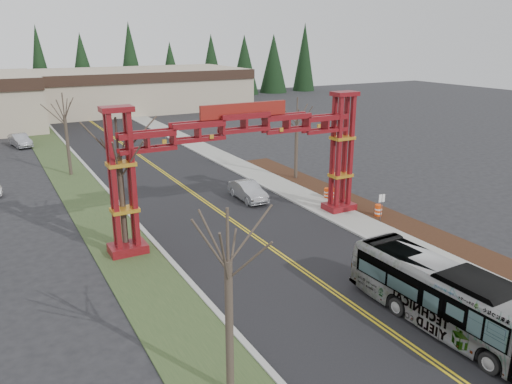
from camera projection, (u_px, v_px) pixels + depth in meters
ground at (464, 384)px, 18.93m from camera, size 200.00×200.00×0.00m
road at (204, 201)px, 39.83m from camera, size 12.00×110.00×0.02m
lane_line_left at (203, 201)px, 39.77m from camera, size 0.12×100.00×0.01m
lane_line_right at (206, 201)px, 39.88m from camera, size 0.12×100.00×0.01m
curb_right at (271, 190)px, 42.64m from camera, size 0.30×110.00×0.15m
sidewalk_right at (285, 187)px, 43.30m from camera, size 2.60×110.00×0.14m
landscape_strip at (443, 241)px, 31.96m from camera, size 2.60×50.00×0.12m
grass_median at (103, 218)px, 36.14m from camera, size 4.00×110.00×0.08m
curb_left at (128, 213)px, 36.98m from camera, size 0.30×110.00×0.15m
gateway_arch at (244, 144)px, 32.19m from camera, size 18.20×1.60×8.90m
retail_building_east at (134, 89)px, 89.34m from camera, size 38.00×20.30×7.00m
conifer_treeline at (64, 70)px, 94.04m from camera, size 116.10×5.60×13.00m
transit_bus at (452, 301)px, 21.95m from camera, size 2.77×10.76×2.98m
silver_sedan at (248, 191)px, 39.99m from camera, size 1.63×4.51×1.48m
parked_car_far_a at (20, 140)px, 59.24m from camera, size 2.52×4.88×1.53m
bare_tree_median_near at (228, 262)px, 16.87m from camera, size 2.92×2.92×7.26m
bare_tree_median_mid at (119, 158)px, 28.91m from camera, size 3.51×3.51×8.23m
bare_tree_median_far at (64, 116)px, 45.59m from camera, size 3.08×3.08×7.74m
bare_tree_right_far at (297, 121)px, 44.53m from camera, size 3.17×3.17×7.47m
street_sign at (382, 202)px, 34.96m from camera, size 0.47×0.10×2.06m
barrel_south at (378, 211)px, 36.20m from camera, size 0.52×0.52×0.96m
barrel_mid at (331, 194)px, 39.96m from camera, size 0.55×0.55×1.01m
barrel_north at (327, 194)px, 40.30m from camera, size 0.49×0.49×0.90m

